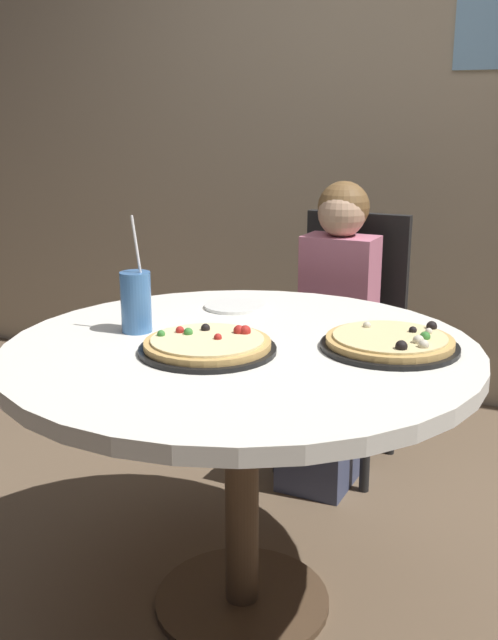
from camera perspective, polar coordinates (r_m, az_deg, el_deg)
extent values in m
plane|color=brown|center=(2.17, -0.54, -21.15)|extent=(8.00, 8.00, 0.00)
cube|color=tan|center=(3.50, 11.72, 17.71)|extent=(5.20, 0.12, 2.90)
cylinder|color=silver|center=(1.83, -0.60, -2.50)|extent=(1.19, 1.19, 0.04)
cylinder|color=#4C3826|center=(1.98, -0.57, -12.62)|extent=(0.09, 0.09, 0.69)
cylinder|color=#4C3826|center=(2.17, -0.54, -20.93)|extent=(0.48, 0.48, 0.02)
cube|color=black|center=(2.76, 6.98, -2.89)|extent=(0.43, 0.43, 0.04)
cube|color=black|center=(2.86, 8.35, 3.09)|extent=(0.40, 0.07, 0.52)
cylinder|color=black|center=(2.75, 2.27, -7.88)|extent=(0.04, 0.04, 0.41)
cylinder|color=black|center=(2.65, 9.10, -9.07)|extent=(0.04, 0.04, 0.41)
cylinder|color=black|center=(3.04, 4.88, -5.57)|extent=(0.04, 0.04, 0.41)
cylinder|color=black|center=(2.95, 11.08, -6.54)|extent=(0.04, 0.04, 0.41)
cube|color=#3F4766|center=(2.69, 5.72, -8.01)|extent=(0.26, 0.33, 0.45)
cube|color=#CC728C|center=(2.68, 7.03, 1.86)|extent=(0.27, 0.18, 0.44)
sphere|color=tan|center=(2.62, 7.25, 8.24)|extent=(0.17, 0.17, 0.17)
sphere|color=brown|center=(2.64, 7.41, 8.71)|extent=(0.18, 0.18, 0.18)
cylinder|color=black|center=(1.77, -3.25, -2.30)|extent=(0.33, 0.33, 0.01)
cylinder|color=tan|center=(1.76, -3.25, -1.87)|extent=(0.31, 0.31, 0.02)
cylinder|color=beige|center=(1.76, -3.26, -1.53)|extent=(0.27, 0.27, 0.01)
sphere|color=#387F33|center=(1.80, -4.75, -0.96)|extent=(0.02, 0.02, 0.02)
sphere|color=#B2231E|center=(1.81, -5.40, -0.82)|extent=(0.02, 0.02, 0.02)
sphere|color=#387F33|center=(1.79, -6.86, -1.09)|extent=(0.02, 0.02, 0.02)
sphere|color=#B2231E|center=(1.80, -0.71, -0.84)|extent=(0.03, 0.03, 0.03)
sphere|color=#B2231E|center=(1.75, -2.44, -1.36)|extent=(0.02, 0.02, 0.02)
sphere|color=#B2231E|center=(1.80, -0.29, -0.85)|extent=(0.03, 0.03, 0.03)
sphere|color=black|center=(1.83, -3.41, -0.64)|extent=(0.02, 0.02, 0.02)
cylinder|color=black|center=(1.82, 10.88, -2.04)|extent=(0.34, 0.34, 0.01)
cylinder|color=tan|center=(1.82, 10.90, -1.62)|extent=(0.31, 0.31, 0.02)
cylinder|color=beige|center=(1.81, 10.92, -1.28)|extent=(0.28, 0.28, 0.01)
sphere|color=#387F33|center=(1.80, 13.55, -1.27)|extent=(0.03, 0.03, 0.03)
sphere|color=beige|center=(1.85, 13.83, -0.89)|extent=(0.02, 0.02, 0.02)
sphere|color=beige|center=(1.77, 13.05, -1.57)|extent=(0.03, 0.03, 0.03)
sphere|color=black|center=(1.90, 14.04, -0.48)|extent=(0.03, 0.03, 0.03)
sphere|color=beige|center=(1.88, 9.17, -0.41)|extent=(0.02, 0.02, 0.02)
sphere|color=black|center=(1.85, 12.64, -0.79)|extent=(0.02, 0.02, 0.02)
sphere|color=beige|center=(1.74, 13.45, -1.90)|extent=(0.03, 0.03, 0.03)
sphere|color=black|center=(1.71, 11.78, -2.03)|extent=(0.03, 0.03, 0.03)
cylinder|color=#3F72B2|center=(1.94, -8.82, 1.38)|extent=(0.08, 0.08, 0.16)
cylinder|color=white|center=(1.90, -8.65, 4.79)|extent=(0.03, 0.01, 0.22)
cylinder|color=white|center=(2.17, -1.13, 1.09)|extent=(0.18, 0.18, 0.01)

